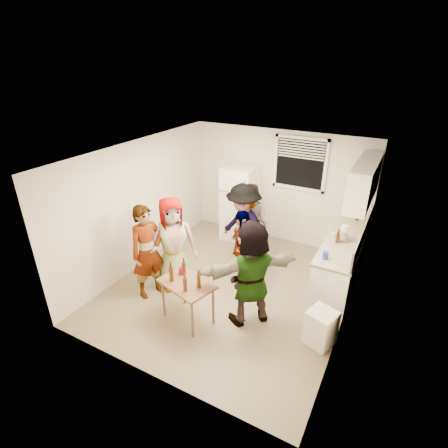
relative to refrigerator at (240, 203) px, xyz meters
The scene contains 23 objects.
room 2.20m from the refrigerator, 68.25° to the right, with size 4.00×4.50×2.50m, color beige, non-canonical shape.
window 1.60m from the refrigerator, 15.38° to the left, with size 1.12×0.10×1.06m, color white, non-canonical shape.
refrigerator is the anchor object (origin of this frame).
counter_lower 2.59m from the refrigerator, 16.59° to the right, with size 0.60×2.20×0.86m, color white.
countertop 2.56m from the refrigerator, 16.59° to the right, with size 0.64×2.22×0.04m, color beige.
backsplash 2.84m from the refrigerator, 14.94° to the right, with size 0.03×2.20×0.36m, color #B7B1A8.
upper_cabinets 2.85m from the refrigerator, 11.61° to the right, with size 0.34×1.60×0.70m, color white.
kettle 2.53m from the refrigerator, 18.68° to the right, with size 0.25×0.21×0.21m, color silver, non-canonical shape.
paper_towel 2.55m from the refrigerator, 17.68° to the right, with size 0.13×0.13×0.29m, color white.
wine_bottle 2.51m from the refrigerator, ahead, with size 0.07×0.07×0.27m, color black.
beer_bottle_counter 2.53m from the refrigerator, 21.64° to the right, with size 0.05×0.05×0.20m, color #47230C.
blue_cup 2.78m from the refrigerator, 34.27° to the right, with size 0.10×0.10×0.13m, color #1937A6.
picture_frame 2.71m from the refrigerator, ahead, with size 0.02×0.17×0.14m, color #EDD85E.
trash_bin 3.59m from the refrigerator, 44.24° to the right, with size 0.38×0.38×0.56m, color white.
serving_table 3.13m from the refrigerator, 79.71° to the right, with size 0.84×0.56×0.71m, color brown, non-canonical shape.
beer_bottle_table 3.04m from the refrigerator, 84.31° to the right, with size 0.07×0.07×0.26m, color #47230C.
red_cup 2.82m from the refrigerator, 83.18° to the right, with size 0.10×0.10×0.13m, color maroon.
guest_grey 2.44m from the refrigerator, 95.25° to the right, with size 0.85×1.74×0.55m, color gray.
guest_stripe 2.86m from the refrigerator, 99.12° to the right, with size 0.62×1.70×0.41m, color #141933.
guest_back_left 1.34m from the refrigerator, 51.37° to the right, with size 0.80×1.64×0.62m, color brown.
guest_back_right 1.63m from the refrigerator, 61.52° to the right, with size 1.16×1.79×0.66m, color #46464C.
guest_black 2.06m from the refrigerator, 62.74° to the right, with size 0.88×1.49×0.36m, color black.
guest_orange 2.98m from the refrigerator, 60.48° to the right, with size 1.62×1.75×0.52m, color #C86344.
Camera 1 is at (2.40, -4.72, 3.88)m, focal length 28.00 mm.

